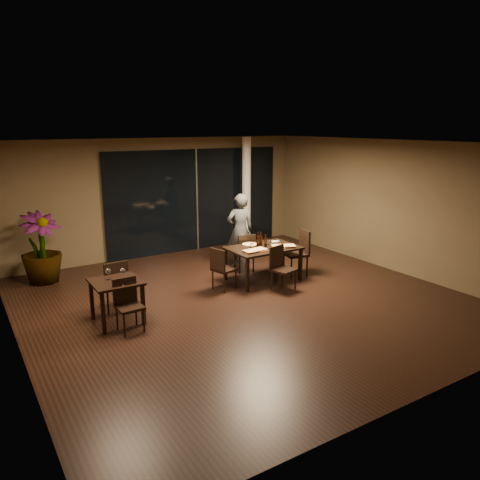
% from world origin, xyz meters
% --- Properties ---
extents(ground, '(8.00, 8.00, 0.00)m').
position_xyz_m(ground, '(0.00, 0.00, 0.00)').
color(ground, black).
rests_on(ground, ground).
extents(wall_back, '(8.00, 0.10, 3.00)m').
position_xyz_m(wall_back, '(0.00, 4.05, 1.50)').
color(wall_back, '#4B3E28').
rests_on(wall_back, ground).
extents(wall_front, '(8.00, 0.10, 3.00)m').
position_xyz_m(wall_front, '(0.00, -4.05, 1.50)').
color(wall_front, '#4B3E28').
rests_on(wall_front, ground).
extents(wall_left, '(0.10, 8.00, 3.00)m').
position_xyz_m(wall_left, '(-4.05, 0.00, 1.50)').
color(wall_left, '#4B3E28').
rests_on(wall_left, ground).
extents(wall_right, '(0.10, 8.00, 3.00)m').
position_xyz_m(wall_right, '(4.05, 0.00, 1.50)').
color(wall_right, '#4B3E28').
rests_on(wall_right, ground).
extents(ceiling, '(8.00, 8.00, 0.04)m').
position_xyz_m(ceiling, '(0.00, 0.00, 3.02)').
color(ceiling, silver).
rests_on(ceiling, wall_back).
extents(window_panel, '(5.00, 0.06, 2.70)m').
position_xyz_m(window_panel, '(1.00, 3.96, 1.35)').
color(window_panel, black).
rests_on(window_panel, ground).
extents(column, '(0.24, 0.24, 3.00)m').
position_xyz_m(column, '(2.40, 3.65, 1.50)').
color(column, white).
rests_on(column, ground).
extents(main_table, '(1.50, 1.00, 0.75)m').
position_xyz_m(main_table, '(1.00, 0.80, 0.68)').
color(main_table, black).
rests_on(main_table, ground).
extents(side_table, '(0.80, 0.80, 0.75)m').
position_xyz_m(side_table, '(-2.40, 0.30, 0.62)').
color(side_table, black).
rests_on(side_table, ground).
extents(chair_main_far, '(0.48, 0.48, 0.90)m').
position_xyz_m(chair_main_far, '(0.99, 1.51, 0.50)').
color(chair_main_far, black).
rests_on(chair_main_far, ground).
extents(chair_main_near, '(0.52, 0.52, 0.91)m').
position_xyz_m(chair_main_near, '(0.97, 0.13, 0.51)').
color(chair_main_near, black).
rests_on(chair_main_near, ground).
extents(chair_main_left, '(0.51, 0.51, 0.89)m').
position_xyz_m(chair_main_left, '(-0.08, 0.74, 0.50)').
color(chair_main_left, black).
rests_on(chair_main_left, ground).
extents(chair_main_right, '(0.56, 0.56, 1.03)m').
position_xyz_m(chair_main_right, '(1.92, 0.70, 0.57)').
color(chair_main_right, black).
rests_on(chair_main_right, ground).
extents(chair_side_far, '(0.47, 0.47, 0.95)m').
position_xyz_m(chair_side_far, '(-2.27, 0.81, 0.53)').
color(chair_side_far, black).
rests_on(chair_side_far, ground).
extents(chair_side_near, '(0.42, 0.42, 0.88)m').
position_xyz_m(chair_side_near, '(-2.34, -0.10, 0.49)').
color(chair_side_near, black).
rests_on(chair_side_near, ground).
extents(diner, '(0.68, 0.54, 1.76)m').
position_xyz_m(diner, '(1.12, 1.94, 0.88)').
color(diner, '#2B2E30').
rests_on(diner, ground).
extents(potted_plant, '(1.10, 1.10, 1.53)m').
position_xyz_m(potted_plant, '(-3.10, 3.21, 0.77)').
color(potted_plant, '#204C19').
rests_on(potted_plant, ground).
extents(pizza_board_left, '(0.54, 0.32, 0.01)m').
position_xyz_m(pizza_board_left, '(0.66, 0.61, 0.76)').
color(pizza_board_left, '#4D2C18').
rests_on(pizza_board_left, main_table).
extents(pizza_board_right, '(0.55, 0.36, 0.01)m').
position_xyz_m(pizza_board_right, '(1.37, 0.57, 0.76)').
color(pizza_board_right, '#4E3419').
rests_on(pizza_board_right, main_table).
extents(oblong_pizza_left, '(0.50, 0.27, 0.02)m').
position_xyz_m(oblong_pizza_left, '(0.66, 0.61, 0.77)').
color(oblong_pizza_left, maroon).
rests_on(oblong_pizza_left, pizza_board_left).
extents(oblong_pizza_right, '(0.54, 0.41, 0.02)m').
position_xyz_m(oblong_pizza_right, '(1.37, 0.57, 0.77)').
color(oblong_pizza_right, maroon).
rests_on(oblong_pizza_right, pizza_board_right).
extents(round_pizza, '(0.32, 0.32, 0.01)m').
position_xyz_m(round_pizza, '(0.86, 1.12, 0.76)').
color(round_pizza, red).
rests_on(round_pizza, main_table).
extents(bottle_a, '(0.07, 0.07, 0.33)m').
position_xyz_m(bottle_a, '(0.91, 0.88, 0.91)').
color(bottle_a, black).
rests_on(bottle_a, main_table).
extents(bottle_b, '(0.06, 0.06, 0.28)m').
position_xyz_m(bottle_b, '(1.05, 0.79, 0.89)').
color(bottle_b, black).
rests_on(bottle_b, main_table).
extents(bottle_c, '(0.07, 0.07, 0.31)m').
position_xyz_m(bottle_c, '(1.02, 0.92, 0.90)').
color(bottle_c, black).
rests_on(bottle_c, main_table).
extents(tumbler_left, '(0.07, 0.07, 0.09)m').
position_xyz_m(tumbler_left, '(0.77, 0.90, 0.79)').
color(tumbler_left, white).
rests_on(tumbler_left, main_table).
extents(tumbler_right, '(0.08, 0.08, 0.10)m').
position_xyz_m(tumbler_right, '(1.22, 0.95, 0.80)').
color(tumbler_right, white).
rests_on(tumbler_right, main_table).
extents(napkin_near, '(0.19, 0.11, 0.01)m').
position_xyz_m(napkin_near, '(1.53, 0.69, 0.76)').
color(napkin_near, white).
rests_on(napkin_near, main_table).
extents(napkin_far, '(0.20, 0.15, 0.01)m').
position_xyz_m(napkin_far, '(1.51, 1.04, 0.76)').
color(napkin_far, white).
rests_on(napkin_far, main_table).
extents(wine_glass_a, '(0.09, 0.09, 0.19)m').
position_xyz_m(wine_glass_a, '(-2.48, 0.42, 0.85)').
color(wine_glass_a, white).
rests_on(wine_glass_a, side_table).
extents(wine_glass_b, '(0.09, 0.09, 0.20)m').
position_xyz_m(wine_glass_b, '(-2.28, 0.27, 0.85)').
color(wine_glass_b, white).
rests_on(wine_glass_b, side_table).
extents(side_napkin, '(0.21, 0.17, 0.01)m').
position_xyz_m(side_napkin, '(-2.32, 0.06, 0.76)').
color(side_napkin, white).
rests_on(side_napkin, side_table).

